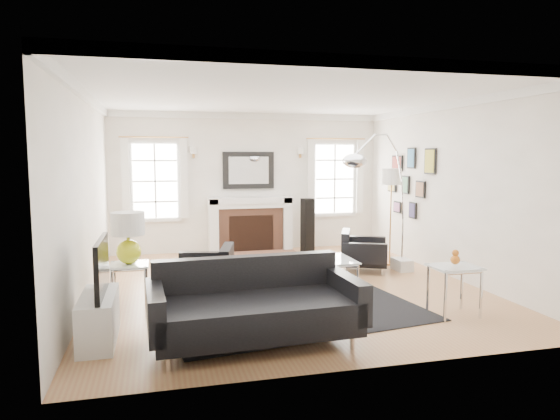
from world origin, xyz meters
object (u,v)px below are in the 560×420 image
object	(u,v)px
sofa	(254,307)
armchair_right	(361,252)
gourd_lamp	(128,234)
arc_floor_lamp	(381,199)
fireplace	(250,225)
coffee_table	(325,261)
armchair_left	(206,274)

from	to	relation	value
sofa	armchair_right	distance (m)	3.70
gourd_lamp	arc_floor_lamp	bearing A→B (deg)	5.23
gourd_lamp	arc_floor_lamp	distance (m)	3.74
fireplace	arc_floor_lamp	size ratio (longest dim) A/B	0.72
sofa	arc_floor_lamp	size ratio (longest dim) A/B	0.93
coffee_table	sofa	bearing A→B (deg)	-125.33
arc_floor_lamp	coffee_table	bearing A→B (deg)	174.89
fireplace	coffee_table	world-z (taller)	fireplace
coffee_table	arc_floor_lamp	size ratio (longest dim) A/B	0.36
armchair_left	armchair_right	size ratio (longest dim) A/B	0.99
fireplace	coffee_table	distance (m)	2.85
gourd_lamp	coffee_table	bearing A→B (deg)	8.40
arc_floor_lamp	armchair_right	bearing A→B (deg)	88.83
armchair_left	arc_floor_lamp	bearing A→B (deg)	5.80
fireplace	arc_floor_lamp	bearing A→B (deg)	-62.12
fireplace	armchair_right	distance (m)	2.60
armchair_left	arc_floor_lamp	distance (m)	2.88
armchair_left	arc_floor_lamp	world-z (taller)	arc_floor_lamp
fireplace	gourd_lamp	xyz separation A→B (m)	(-2.20, -3.19, 0.39)
armchair_right	coffee_table	bearing A→B (deg)	-142.68
sofa	coffee_table	bearing A→B (deg)	54.67
fireplace	armchair_right	world-z (taller)	fireplace
sofa	gourd_lamp	world-z (taller)	gourd_lamp
armchair_right	coffee_table	distance (m)	1.12
armchair_left	gourd_lamp	size ratio (longest dim) A/B	1.52
armchair_left	arc_floor_lamp	size ratio (longest dim) A/B	0.44
fireplace	armchair_right	bearing A→B (deg)	-53.95
armchair_left	coffee_table	world-z (taller)	armchair_left
armchair_left	gourd_lamp	world-z (taller)	gourd_lamp
fireplace	armchair_left	bearing A→B (deg)	-110.93
gourd_lamp	arc_floor_lamp	world-z (taller)	arc_floor_lamp
armchair_right	arc_floor_lamp	distance (m)	1.23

